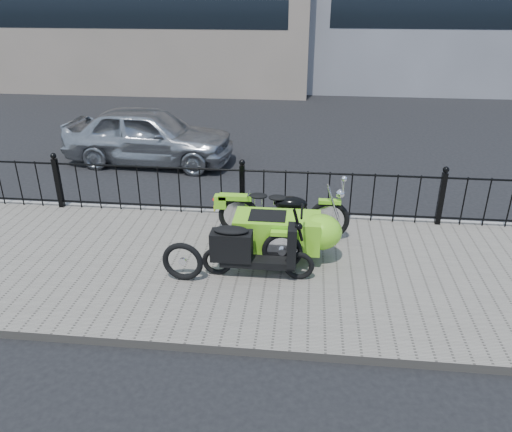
# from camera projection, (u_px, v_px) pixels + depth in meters

# --- Properties ---
(ground) EXTENTS (120.00, 120.00, 0.00)m
(ground) POSITION_uv_depth(u_px,v_px,m) (232.00, 255.00, 8.12)
(ground) COLOR black
(ground) RESTS_ON ground
(sidewalk) EXTENTS (30.00, 3.80, 0.12)m
(sidewalk) POSITION_uv_depth(u_px,v_px,m) (227.00, 267.00, 7.64)
(sidewalk) COLOR slate
(sidewalk) RESTS_ON ground
(curb) EXTENTS (30.00, 0.10, 0.12)m
(curb) POSITION_uv_depth(u_px,v_px,m) (244.00, 215.00, 9.39)
(curb) COLOR gray
(curb) RESTS_ON ground
(iron_fence) EXTENTS (14.11, 0.11, 1.08)m
(iron_fence) POSITION_uv_depth(u_px,v_px,m) (242.00, 191.00, 9.04)
(iron_fence) COLOR black
(iron_fence) RESTS_ON sidewalk
(motorcycle_sidecar) EXTENTS (2.28, 1.48, 0.98)m
(motorcycle_sidecar) POSITION_uv_depth(u_px,v_px,m) (289.00, 227.00, 7.69)
(motorcycle_sidecar) COLOR black
(motorcycle_sidecar) RESTS_ON sidewalk
(scooter) EXTENTS (1.63, 0.48, 1.10)m
(scooter) POSITION_uv_depth(u_px,v_px,m) (250.00, 250.00, 7.13)
(scooter) COLOR black
(scooter) RESTS_ON sidewalk
(spare_tire) EXTENTS (0.60, 0.12, 0.60)m
(spare_tire) POSITION_uv_depth(u_px,v_px,m) (183.00, 262.00, 7.09)
(spare_tire) COLOR black
(spare_tire) RESTS_ON sidewalk
(sedan_car) EXTENTS (4.15, 1.88, 1.38)m
(sedan_car) POSITION_uv_depth(u_px,v_px,m) (149.00, 135.00, 12.02)
(sedan_car) COLOR #A4A7AB
(sedan_car) RESTS_ON ground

